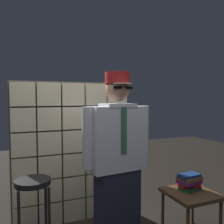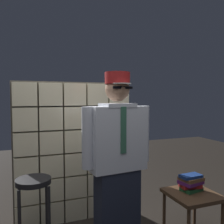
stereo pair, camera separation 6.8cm
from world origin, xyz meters
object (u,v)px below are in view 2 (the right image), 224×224
standing_person (117,162)px  bar_stool (34,199)px  side_table (192,199)px  book_stack (191,182)px

standing_person → bar_stool: standing_person is taller
bar_stool → side_table: size_ratio=1.52×
bar_stool → book_stack: 1.71m
standing_person → bar_stool: (-0.77, 0.27, -0.36)m
bar_stool → book_stack: bar_stool is taller
standing_person → book_stack: 0.98m
side_table → book_stack: (0.02, 0.05, 0.17)m
side_table → book_stack: bearing=70.0°
bar_stool → book_stack: bearing=-7.6°
standing_person → bar_stool: size_ratio=2.30×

